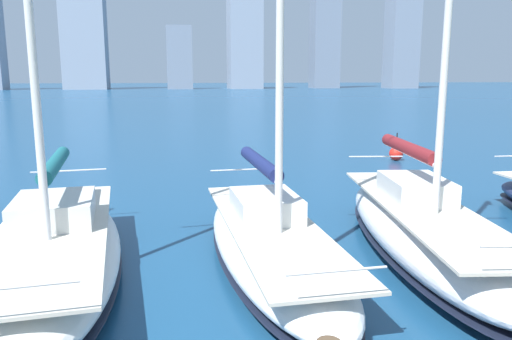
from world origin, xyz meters
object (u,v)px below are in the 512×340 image
(sailboat_maroon, at_px, (421,227))
(sailboat_navy, at_px, (270,239))
(sailboat_teal, at_px, (54,249))
(channel_buoy, at_px, (396,153))

(sailboat_maroon, height_order, sailboat_navy, sailboat_navy)
(sailboat_maroon, relative_size, sailboat_teal, 0.84)
(sailboat_maroon, bearing_deg, sailboat_teal, -0.70)
(channel_buoy, bearing_deg, sailboat_maroon, 66.67)
(sailboat_maroon, relative_size, sailboat_navy, 0.76)
(sailboat_maroon, relative_size, channel_buoy, 6.77)
(sailboat_navy, height_order, channel_buoy, sailboat_navy)
(sailboat_teal, bearing_deg, channel_buoy, -137.33)
(sailboat_maroon, height_order, sailboat_teal, sailboat_teal)
(sailboat_navy, xyz_separation_m, sailboat_teal, (4.63, -0.08, 0.01))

